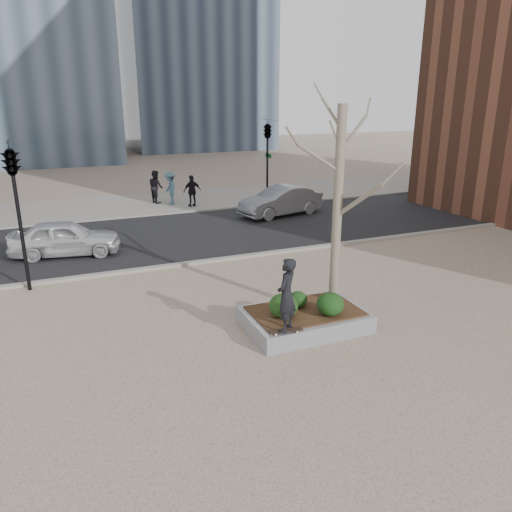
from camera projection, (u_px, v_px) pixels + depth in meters
name	position (u px, v px, depth m)	size (l,w,h in m)	color
ground	(269.00, 335.00, 12.39)	(120.00, 120.00, 0.00)	tan
street	(172.00, 235.00, 21.16)	(60.00, 8.00, 0.02)	black
far_sidewalk	(141.00, 204.00, 27.29)	(60.00, 6.00, 0.02)	gray
planter	(305.00, 320.00, 12.70)	(3.00, 2.00, 0.45)	gray
planter_mulch	(305.00, 311.00, 12.62)	(2.70, 1.70, 0.04)	#382314
sycamore_tree	(339.00, 176.00, 12.24)	(2.80, 2.80, 6.60)	gray
shrub_left	(283.00, 306.00, 12.12)	(0.71, 0.71, 0.60)	#1D3F14
shrub_middle	(298.00, 299.00, 12.76)	(0.48, 0.48, 0.41)	black
shrub_right	(330.00, 304.00, 12.25)	(0.68, 0.68, 0.58)	#173912
skateboard	(286.00, 331.00, 11.48)	(0.78, 0.20, 0.07)	black
skateboarder	(286.00, 295.00, 11.21)	(0.63, 0.41, 1.73)	black
police_car	(65.00, 238.00, 18.32)	(1.56, 3.88, 1.32)	silver
car_silver	(281.00, 201.00, 24.53)	(1.49, 4.28, 1.41)	gray
car_third	(454.00, 186.00, 29.00)	(1.88, 4.62, 1.34)	slate
pedestrian_a	(156.00, 187.00, 27.35)	(0.87, 0.68, 1.78)	black
pedestrian_b	(170.00, 188.00, 26.90)	(1.15, 0.66, 1.79)	slate
pedestrian_c	(192.00, 191.00, 26.44)	(0.98, 0.41, 1.67)	black
traffic_light_near	(19.00, 218.00, 14.57)	(0.60, 2.48, 4.50)	black
traffic_light_far	(267.00, 162.00, 26.92)	(0.60, 2.48, 4.50)	black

